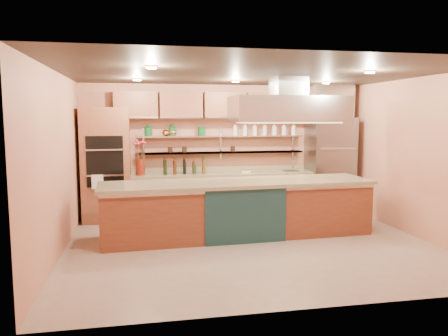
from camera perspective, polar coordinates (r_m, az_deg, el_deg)
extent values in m
cube|color=gray|center=(7.39, 3.48, -10.03)|extent=(6.00, 5.00, 0.02)
cube|color=black|center=(7.11, 3.64, 12.21)|extent=(6.00, 5.00, 0.02)
cube|color=tan|center=(9.55, -0.18, 2.41)|extent=(6.00, 0.04, 2.80)
cube|color=tan|center=(4.75, 11.09, -2.09)|extent=(6.00, 0.04, 2.80)
cube|color=tan|center=(7.00, -20.96, 0.39)|extent=(0.04, 5.00, 2.80)
cube|color=tan|center=(8.38, 23.85, 1.23)|extent=(0.04, 5.00, 2.80)
cube|color=brown|center=(9.11, -15.12, 0.39)|extent=(0.95, 0.64, 2.30)
cube|color=slate|center=(9.95, 13.64, 0.37)|extent=(0.95, 0.72, 2.10)
cube|color=tan|center=(9.36, -0.14, -3.45)|extent=(3.84, 0.64, 0.93)
cube|color=silver|center=(9.41, -0.33, 2.04)|extent=(3.60, 0.26, 0.03)
cube|color=silver|center=(9.39, -0.34, 4.17)|extent=(3.60, 0.26, 0.03)
cube|color=brown|center=(9.35, 0.02, 8.14)|extent=(4.60, 0.36, 0.55)
cube|color=silver|center=(7.87, 8.36, 7.61)|extent=(2.00, 1.00, 0.45)
cube|color=#FFE5A5|center=(7.30, 3.24, 11.83)|extent=(4.00, 2.80, 0.02)
cube|color=brown|center=(7.79, 1.85, -5.32)|extent=(4.76, 1.23, 0.99)
cylinder|color=#5F1A0E|center=(9.06, -10.88, 0.12)|extent=(0.20, 0.20, 0.33)
cube|color=black|center=(9.11, -5.18, 0.14)|extent=(0.95, 0.37, 0.30)
cube|color=silver|center=(9.34, 2.86, -0.29)|extent=(0.21, 0.18, 0.10)
cylinder|color=white|center=(9.74, 8.97, 0.34)|extent=(0.04, 0.04, 0.24)
ellipsoid|color=#B46429|center=(9.25, -7.59, 4.57)|extent=(0.22, 0.22, 0.13)
cylinder|color=#104F1F|center=(9.32, -2.96, 4.82)|extent=(0.18, 0.18, 0.19)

